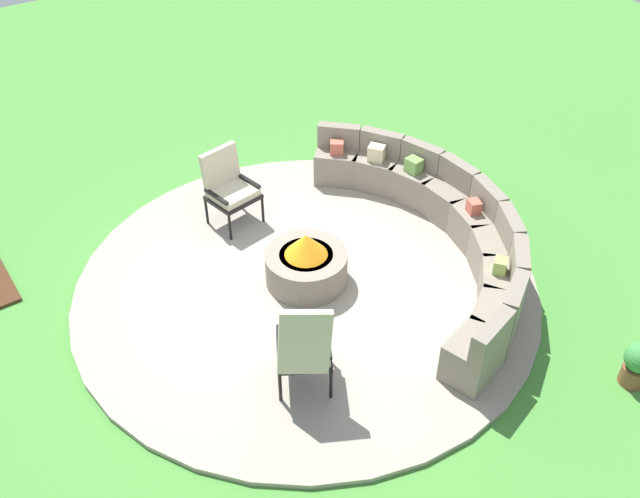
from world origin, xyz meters
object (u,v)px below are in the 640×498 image
at_px(curved_stone_bench, 442,228).
at_px(lounge_chair_front_left, 228,185).
at_px(fire_pit, 306,263).
at_px(potted_plant_2, 638,363).
at_px(lounge_chair_front_right, 304,346).

relative_size(curved_stone_bench, lounge_chair_front_left, 4.29).
relative_size(fire_pit, curved_stone_bench, 0.22).
xyz_separation_m(lounge_chair_front_left, potted_plant_2, (4.81, 1.99, -0.32)).
xyz_separation_m(lounge_chair_front_right, potted_plant_2, (1.88, 2.81, -0.35)).
bearing_deg(fire_pit, curved_stone_bench, 74.87).
bearing_deg(curved_stone_bench, fire_pit, -105.13).
distance_m(curved_stone_bench, potted_plant_2, 2.74).
bearing_deg(lounge_chair_front_left, fire_pit, 85.13).
distance_m(fire_pit, curved_stone_bench, 1.80).
relative_size(curved_stone_bench, potted_plant_2, 8.46).
xyz_separation_m(fire_pit, curved_stone_bench, (0.47, 1.73, 0.06)).
xyz_separation_m(curved_stone_bench, lounge_chair_front_left, (-2.07, -1.85, 0.22)).
bearing_deg(lounge_chair_front_left, lounge_chair_front_right, 65.34).
distance_m(lounge_chair_front_left, potted_plant_2, 5.22).
height_order(fire_pit, lounge_chair_front_left, lounge_chair_front_left).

